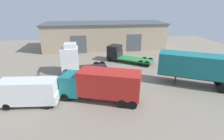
# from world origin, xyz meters

# --- Properties ---
(ground_plane) EXTENTS (60.00, 60.00, 0.00)m
(ground_plane) POSITION_xyz_m (0.00, 0.00, 0.00)
(ground_plane) COLOR gray
(warehouse_building) EXTENTS (26.38, 9.09, 5.62)m
(warehouse_building) POSITION_xyz_m (0.00, 18.29, 2.82)
(warehouse_building) COLOR tan
(warehouse_building) RESTS_ON ground_plane
(tractor_unit_white) EXTENTS (6.66, 2.88, 4.36)m
(tractor_unit_white) POSITION_xyz_m (-5.95, 3.29, 2.05)
(tractor_unit_white) COLOR silver
(tractor_unit_white) RESTS_ON ground_plane
(container_trailer_yellow) EXTENTS (9.10, 6.51, 3.92)m
(container_trailer_yellow) POSITION_xyz_m (9.16, -3.05, 2.51)
(container_trailer_yellow) COLOR #197075
(container_trailer_yellow) RESTS_ON ground_plane
(flatbed_truck_black) EXTENTS (7.76, 6.38, 2.69)m
(flatbed_truck_black) POSITION_xyz_m (1.74, 7.88, 1.29)
(flatbed_truck_black) COLOR black
(flatbed_truck_black) RESTS_ON ground_plane
(delivery_van_white) EXTENTS (5.62, 2.46, 2.67)m
(delivery_van_white) POSITION_xyz_m (-9.63, -4.93, 1.45)
(delivery_van_white) COLOR silver
(delivery_van_white) RESTS_ON ground_plane
(box_truck_teal) EXTENTS (8.40, 4.99, 3.27)m
(box_truck_teal) POSITION_xyz_m (-2.61, -4.93, 1.86)
(box_truck_teal) COLOR #197075
(box_truck_teal) RESTS_ON ground_plane
(gravel_pile) EXTENTS (3.61, 3.61, 1.41)m
(gravel_pile) POSITION_xyz_m (-9.97, 0.52, 0.71)
(gravel_pile) COLOR #665B4C
(gravel_pile) RESTS_ON ground_plane
(traffic_cone) EXTENTS (0.40, 0.40, 0.55)m
(traffic_cone) POSITION_xyz_m (7.18, 2.34, 0.25)
(traffic_cone) COLOR black
(traffic_cone) RESTS_ON ground_plane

